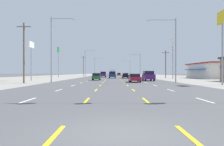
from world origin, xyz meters
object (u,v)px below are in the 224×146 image
Objects in this scene: pole_sign_right_row_0 at (224,27)px; hatchback_inner_left_mid at (97,77)px; suv_inner_left_farther at (104,74)px; streetlight_left_row_2 at (96,65)px; pole_sign_right_row_1 at (174,47)px; pole_sign_left_row_2 at (59,55)px; pole_sign_left_row_1 at (32,51)px; streetlight_right_row_2 at (130,67)px; streetlight_left_row_0 at (54,45)px; sedan_center_turn_distant_c at (113,74)px; streetlight_right_row_1 at (140,64)px; suv_far_right_near at (149,76)px; streetlight_left_row_1 at (87,61)px; sedan_far_right_distant_b at (127,74)px; suv_center_turn_far at (113,75)px; hatchback_inner_right_distant_a at (120,74)px; sedan_inner_right_midfar at (126,76)px; box_truck_center_turn_farthest at (114,72)px; streetlight_right_row_0 at (174,45)px; sedan_inner_right_nearest at (135,78)px.

hatchback_inner_left_mid is at bearing 134.60° from pole_sign_right_row_0.
suv_inner_left_farther is 0.48× the size of streetlight_left_row_2.
pole_sign_left_row_2 is at bearing 160.29° from pole_sign_right_row_1.
pole_sign_left_row_1 is 0.92× the size of streetlight_right_row_2.
hatchback_inner_left_mid is 28.20m from pole_sign_left_row_2.
pole_sign_right_row_1 reaches higher than hatchback_inner_left_mid.
streetlight_right_row_2 is at bearing 77.76° from streetlight_left_row_0.
suv_inner_left_farther is 40.86m from streetlight_left_row_0.
sedan_center_turn_distant_c is 41.32m from streetlight_right_row_1.
streetlight_left_row_1 is (-16.82, 36.56, 4.72)m from suv_far_right_near.
pole_sign_right_row_1 is at bearing -81.07° from sedan_far_right_distant_b.
suv_center_turn_far is 1.09× the size of sedan_center_turn_distant_c.
pole_sign_right_row_1 reaches higher than streetlight_left_row_0.
pole_sign_right_row_1 is at bearing -76.94° from hatchback_inner_right_distant_a.
sedan_inner_right_midfar is 44.54m from box_truck_center_turn_farthest.
streetlight_right_row_1 is at bearing 58.47° from suv_center_turn_far.
streetlight_left_row_1 is (-25.96, 21.45, -2.82)m from pole_sign_right_row_1.
suv_inner_left_farther is at bearing 107.93° from streetlight_right_row_0.
hatchback_inner_right_distant_a is at bearing 84.01° from hatchback_inner_left_mid.
pole_sign_right_row_1 is (19.48, -16.77, 7.54)m from suv_inner_left_farther.
suv_center_turn_far is 38.66m from pole_sign_right_row_0.
streetlight_right_row_1 is (13.33, 32.83, 4.22)m from hatchback_inner_left_mid.
pole_sign_right_row_0 is (10.87, -33.37, 6.95)m from sedan_inner_right_midfar.
pole_sign_right_row_1 is 66.56m from streetlight_right_row_2.
box_truck_center_turn_farthest is 8.03m from hatchback_inner_right_distant_a.
sedan_far_right_distant_b is at bearing 87.42° from sedan_inner_right_nearest.
sedan_inner_right_midfar is at bearing -85.49° from box_truck_center_turn_farthest.
streetlight_right_row_0 reaches higher than hatchback_inner_right_distant_a.
sedan_center_turn_distant_c is at bearing 70.21° from pole_sign_left_row_2.
pole_sign_right_row_1 is at bearing 29.87° from hatchback_inner_left_mid.
streetlight_left_row_0 is at bearing -116.49° from sedan_inner_right_midfar.
streetlight_left_row_0 is (-9.81, -84.64, 5.38)m from sedan_center_turn_distant_c.
suv_far_right_near is at bearing -90.10° from sedan_far_right_distant_b.
suv_center_turn_far is (-3.77, 26.84, 0.27)m from sedan_inner_right_nearest.
pole_sign_right_row_0 is 96.05m from streetlight_right_row_2.
pole_sign_right_row_1 is at bearing -68.63° from streetlight_left_row_2.
pole_sign_right_row_1 is at bearing -75.26° from sedan_center_turn_distant_c.
suv_center_turn_far is 19.29m from streetlight_left_row_1.
hatchback_inner_right_distant_a is 48.47m from pole_sign_left_row_2.
suv_center_turn_far is 1.00× the size of suv_inner_left_farther.
suv_center_turn_far is at bearing -90.34° from box_truck_center_turn_farthest.
sedan_inner_right_midfar is at bearing -25.47° from suv_center_turn_far.
streetlight_left_row_1 is (-13.40, 42.88, 4.99)m from sedan_inner_right_nearest.
hatchback_inner_left_mid is 16.67m from sedan_inner_right_midfar.
sedan_inner_right_nearest and sedan_far_right_distant_b have the same top height.
suv_inner_left_farther is 0.57× the size of streetlight_right_row_2.
hatchback_inner_left_mid is at bearing 125.86° from sedan_inner_right_nearest.
streetlight_left_row_1 reaches higher than streetlight_right_row_2.
streetlight_right_row_0 reaches higher than streetlight_left_row_2.
streetlight_right_row_0 is 1.05× the size of streetlight_left_row_1.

